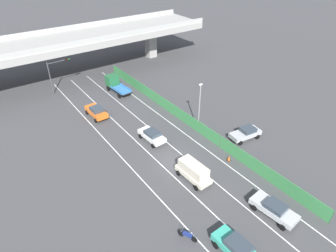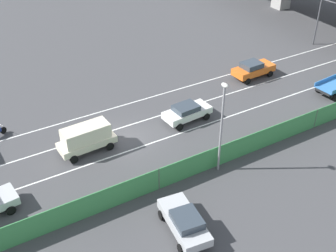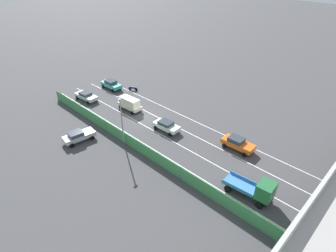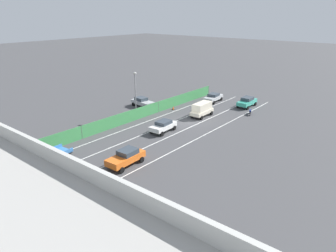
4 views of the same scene
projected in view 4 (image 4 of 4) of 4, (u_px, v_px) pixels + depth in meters
name	position (u px, v px, depth m)	size (l,w,h in m)	color
ground_plane	(188.00, 122.00, 47.63)	(300.00, 300.00, 0.00)	#424244
lane_line_left_edge	(188.00, 143.00, 39.78)	(0.14, 49.55, 0.01)	silver
lane_line_mid_left	(168.00, 137.00, 41.73)	(0.14, 49.55, 0.01)	silver
lane_line_mid_right	(150.00, 131.00, 43.68)	(0.14, 49.55, 0.01)	silver
lane_line_right_edge	(133.00, 126.00, 45.63)	(0.14, 49.55, 0.01)	silver
green_fence	(125.00, 118.00, 46.39)	(0.10, 45.65, 1.80)	#3D8E4C
car_van_cream	(202.00, 109.00, 49.65)	(2.15, 4.54, 2.21)	beige
car_taxi_teal	(247.00, 101.00, 54.88)	(2.14, 4.65, 1.69)	teal
car_taxi_orange	(126.00, 157.00, 33.84)	(2.19, 4.55, 1.71)	orange
car_sedan_white	(163.00, 126.00, 43.38)	(2.23, 4.34, 1.54)	white
car_sedan_silver	(213.00, 97.00, 57.96)	(2.43, 4.83, 1.52)	#B7BABC
flatbed_truck_blue	(37.00, 157.00, 32.86)	(2.62, 5.60, 2.67)	black
motorcycle	(250.00, 112.00, 50.85)	(1.00, 1.80, 0.93)	black
parked_wagon_silver	(142.00, 102.00, 54.88)	(4.61, 2.47, 1.62)	#B2B5B7
traffic_light	(20.00, 178.00, 23.21)	(4.11, 0.61, 5.74)	#47474C
street_lamp	(135.00, 91.00, 47.42)	(0.60, 0.36, 7.24)	gray
traffic_cone	(173.00, 108.00, 53.41)	(0.47, 0.47, 0.69)	orange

